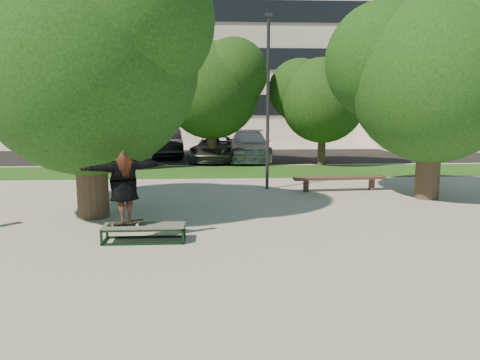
{
  "coord_description": "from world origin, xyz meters",
  "views": [
    {
      "loc": [
        -0.96,
        -11.61,
        3.01
      ],
      "look_at": [
        -0.24,
        0.6,
        1.04
      ],
      "focal_mm": 35.0,
      "sensor_mm": 36.0,
      "label": 1
    }
  ],
  "objects": [
    {
      "name": "car_dark",
      "position": [
        -3.66,
        15.81,
        0.8
      ],
      "size": [
        2.35,
        5.03,
        1.6
      ],
      "primitive_type": "imported",
      "rotation": [
        0.0,
        0.0,
        0.14
      ],
      "color": "black",
      "rests_on": "asphalt_strip"
    },
    {
      "name": "bg_tree_mid",
      "position": [
        -1.08,
        12.08,
        4.02
      ],
      "size": [
        5.76,
        4.92,
        6.24
      ],
      "color": "#38281E",
      "rests_on": "ground"
    },
    {
      "name": "car_silver_a",
      "position": [
        -3.8,
        15.91,
        0.73
      ],
      "size": [
        2.52,
        4.53,
        1.46
      ],
      "primitive_type": "imported",
      "rotation": [
        0.0,
        0.0,
        0.2
      ],
      "color": "silver",
      "rests_on": "asphalt_strip"
    },
    {
      "name": "bg_tree_right",
      "position": [
        4.43,
        11.57,
        3.49
      ],
      "size": [
        5.04,
        4.31,
        5.43
      ],
      "color": "#38281E",
      "rests_on": "ground"
    },
    {
      "name": "car_silver_b",
      "position": [
        1.02,
        13.86,
        0.8
      ],
      "size": [
        2.47,
        5.62,
        1.61
      ],
      "primitive_type": "imported",
      "rotation": [
        0.0,
        0.0,
        -0.04
      ],
      "color": "silver",
      "rests_on": "asphalt_strip"
    },
    {
      "name": "office_building",
      "position": [
        -2.0,
        31.98,
        8.0
      ],
      "size": [
        30.0,
        14.12,
        16.0
      ],
      "color": "#B8B2AA",
      "rests_on": "ground"
    },
    {
      "name": "bg_tree_left",
      "position": [
        -6.57,
        11.07,
        3.73
      ],
      "size": [
        5.28,
        4.51,
        5.77
      ],
      "color": "#38281E",
      "rests_on": "ground"
    },
    {
      "name": "grind_box",
      "position": [
        -2.5,
        -1.43,
        0.19
      ],
      "size": [
        1.8,
        0.6,
        0.38
      ],
      "color": "black",
      "rests_on": "ground"
    },
    {
      "name": "tree_right",
      "position": [
        5.92,
        3.08,
        4.09
      ],
      "size": [
        6.24,
        5.33,
        6.51
      ],
      "color": "#38281E",
      "rests_on": "ground"
    },
    {
      "name": "tree_left",
      "position": [
        -4.29,
        1.09,
        4.42
      ],
      "size": [
        6.96,
        5.95,
        7.12
      ],
      "color": "#38281E",
      "rests_on": "ground"
    },
    {
      "name": "side_building",
      "position": [
        18.0,
        22.0,
        4.0
      ],
      "size": [
        15.0,
        10.0,
        8.0
      ],
      "primitive_type": "cube",
      "color": "beige",
      "rests_on": "ground"
    },
    {
      "name": "asphalt_strip",
      "position": [
        0.0,
        16.0,
        0.01
      ],
      "size": [
        40.0,
        8.0,
        0.01
      ],
      "primitive_type": "cube",
      "color": "black",
      "rests_on": "ground"
    },
    {
      "name": "skater_rig",
      "position": [
        -2.9,
        -1.43,
        1.24
      ],
      "size": [
        2.0,
        1.23,
        1.66
      ],
      "rotation": [
        0.0,
        0.0,
        3.53
      ],
      "color": "white",
      "rests_on": "grind_box"
    },
    {
      "name": "ground",
      "position": [
        0.0,
        0.0,
        0.0
      ],
      "size": [
        120.0,
        120.0,
        0.0
      ],
      "primitive_type": "plane",
      "color": "#A6A399",
      "rests_on": "ground"
    },
    {
      "name": "bench",
      "position": [
        3.5,
        4.45,
        0.42
      ],
      "size": [
        3.31,
        0.66,
        0.5
      ],
      "rotation": [
        0.0,
        0.0,
        0.07
      ],
      "color": "#47332A",
      "rests_on": "ground"
    },
    {
      "name": "car_grey",
      "position": [
        -0.82,
        13.5,
        0.68
      ],
      "size": [
        2.91,
        5.17,
        1.37
      ],
      "primitive_type": "imported",
      "rotation": [
        0.0,
        0.0,
        -0.14
      ],
      "color": "#545559",
      "rests_on": "asphalt_strip"
    },
    {
      "name": "grass_strip",
      "position": [
        1.0,
        9.5,
        0.01
      ],
      "size": [
        30.0,
        4.0,
        0.02
      ],
      "primitive_type": "cube",
      "color": "#184B15",
      "rests_on": "ground"
    },
    {
      "name": "lamppost",
      "position": [
        1.0,
        5.0,
        3.15
      ],
      "size": [
        0.25,
        0.15,
        6.11
      ],
      "color": "#2D2D30",
      "rests_on": "ground"
    }
  ]
}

